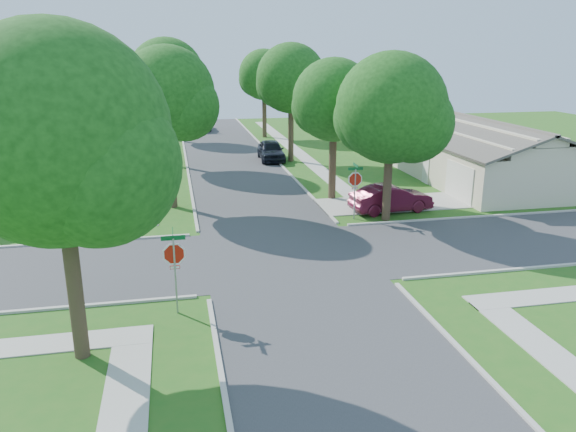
% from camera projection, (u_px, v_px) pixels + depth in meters
% --- Properties ---
extents(ground, '(100.00, 100.00, 0.00)m').
position_uv_depth(ground, '(285.00, 256.00, 24.60)').
color(ground, '#235B18').
rests_on(ground, ground).
extents(road_ns, '(7.00, 100.00, 0.02)m').
position_uv_depth(road_ns, '(285.00, 255.00, 24.60)').
color(road_ns, '#333335').
rests_on(road_ns, ground).
extents(sidewalk_ne, '(1.20, 40.00, 0.04)m').
position_uv_depth(sidewalk_ne, '(295.00, 150.00, 50.17)').
color(sidewalk_ne, '#9E9B91').
rests_on(sidewalk_ne, ground).
extents(sidewalk_nw, '(1.20, 40.00, 0.04)m').
position_uv_depth(sidewalk_nw, '(155.00, 155.00, 47.81)').
color(sidewalk_nw, '#9E9B91').
rests_on(sidewalk_nw, ground).
extents(driveway, '(8.80, 3.60, 0.05)m').
position_uv_depth(driveway, '(393.00, 203.00, 32.78)').
color(driveway, '#9E9B91').
rests_on(driveway, ground).
extents(stop_sign_sw, '(1.05, 0.80, 2.98)m').
position_uv_depth(stop_sign_sw, '(174.00, 257.00, 18.70)').
color(stop_sign_sw, gray).
rests_on(stop_sign_sw, ground).
extents(stop_sign_ne, '(1.05, 0.80, 2.98)m').
position_uv_depth(stop_sign_ne, '(355.00, 182.00, 29.33)').
color(stop_sign_ne, gray).
rests_on(stop_sign_ne, ground).
extents(tree_e_near, '(4.97, 4.80, 8.28)m').
position_uv_depth(tree_e_near, '(335.00, 104.00, 32.35)').
color(tree_e_near, '#38281C').
rests_on(tree_e_near, ground).
extents(tree_e_mid, '(5.59, 5.40, 9.21)m').
position_uv_depth(tree_e_mid, '(292.00, 82.00, 43.43)').
color(tree_e_mid, '#38281C').
rests_on(tree_e_mid, ground).
extents(tree_e_far, '(5.17, 5.00, 8.72)m').
position_uv_depth(tree_e_far, '(264.00, 77.00, 55.71)').
color(tree_e_far, '#38281C').
rests_on(tree_e_far, ground).
extents(tree_w_near, '(5.38, 5.20, 8.97)m').
position_uv_depth(tree_w_near, '(168.00, 98.00, 30.40)').
color(tree_w_near, '#38281C').
rests_on(tree_w_near, ground).
extents(tree_w_mid, '(5.80, 5.60, 9.56)m').
position_uv_depth(tree_w_mid, '(168.00, 80.00, 41.55)').
color(tree_w_mid, '#38281C').
rests_on(tree_w_mid, ground).
extents(tree_w_far, '(4.76, 4.60, 8.04)m').
position_uv_depth(tree_w_far, '(168.00, 83.00, 54.03)').
color(tree_w_far, '#38281C').
rests_on(tree_w_far, ground).
extents(tree_sw_corner, '(6.21, 6.00, 9.55)m').
position_uv_depth(tree_sw_corner, '(61.00, 145.00, 14.80)').
color(tree_sw_corner, '#38281C').
rests_on(tree_sw_corner, ground).
extents(tree_ne_corner, '(5.80, 5.60, 8.66)m').
position_uv_depth(tree_ne_corner, '(392.00, 113.00, 28.17)').
color(tree_ne_corner, '#38281C').
rests_on(tree_ne_corner, ground).
extents(house_ne_near, '(8.42, 13.60, 4.23)m').
position_uv_depth(house_ne_near, '(486.00, 160.00, 37.57)').
color(house_ne_near, beige).
rests_on(house_ne_near, ground).
extents(house_ne_far, '(8.42, 13.60, 4.23)m').
position_uv_depth(house_ne_far, '(388.00, 126.00, 54.46)').
color(house_ne_far, beige).
rests_on(house_ne_far, ground).
extents(house_nw_far, '(8.42, 13.60, 4.23)m').
position_uv_depth(house_nw_far, '(44.00, 131.00, 51.10)').
color(house_nw_far, beige).
rests_on(house_nw_far, ground).
extents(car_driveway, '(4.72, 2.13, 1.50)m').
position_uv_depth(car_driveway, '(391.00, 198.00, 31.03)').
color(car_driveway, '#531125').
rests_on(car_driveway, ground).
extents(car_curb_east, '(2.10, 4.82, 1.62)m').
position_uv_depth(car_curb_east, '(271.00, 150.00, 45.33)').
color(car_curb_east, black).
rests_on(car_curb_east, ground).
extents(car_curb_west, '(2.13, 4.77, 1.36)m').
position_uv_depth(car_curb_west, '(203.00, 124.00, 62.18)').
color(car_curb_west, black).
rests_on(car_curb_west, ground).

